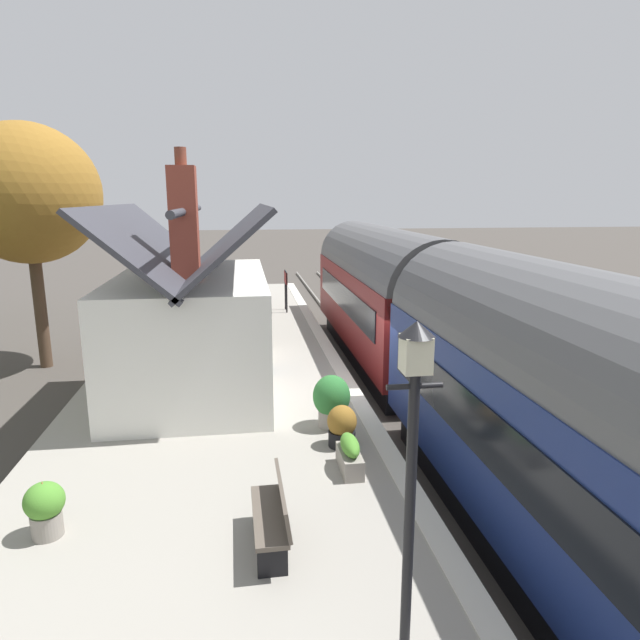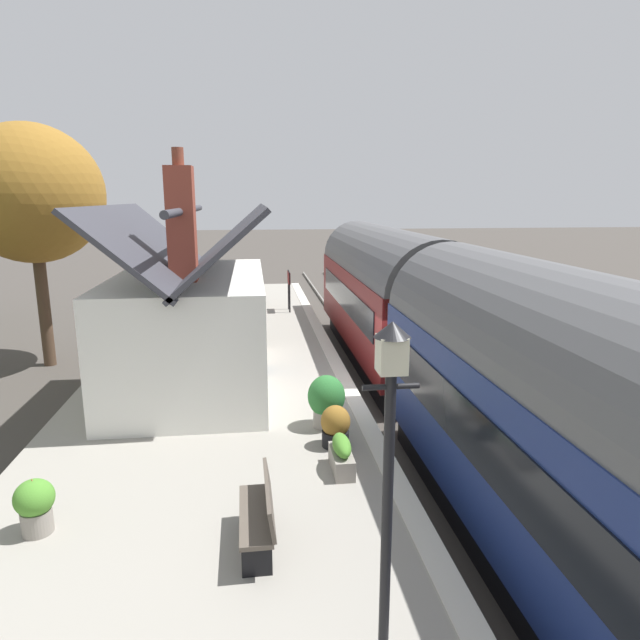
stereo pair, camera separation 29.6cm
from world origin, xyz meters
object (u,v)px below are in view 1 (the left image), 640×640
at_px(train, 567,415).
at_px(planter_by_door, 350,455).
at_px(bench_by_lamp, 274,513).
at_px(planter_bench_right, 332,400).
at_px(station_building, 194,324).
at_px(tree_mid_background, 27,195).
at_px(lamp_post_platform, 413,430).
at_px(planter_bench_left, 45,507).
at_px(planter_edge_near, 223,297).
at_px(bench_mid_platform, 244,293).
at_px(station_sign_board, 286,281).
at_px(planter_under_sign, 342,426).

height_order(train, planter_by_door, train).
xyz_separation_m(bench_by_lamp, planter_bench_right, (3.64, -1.34, 0.07)).
relative_size(planter_by_door, planter_bench_right, 0.82).
height_order(station_building, bench_by_lamp, station_building).
relative_size(planter_bench_right, tree_mid_background, 0.14).
bearing_deg(planter_bench_right, lamp_post_platform, 177.98).
relative_size(planter_bench_left, planter_edge_near, 1.00).
height_order(bench_mid_platform, planter_edge_near, bench_mid_platform).
distance_m(train, tree_mid_background, 15.68).
relative_size(planter_by_door, planter_bench_left, 1.07).
distance_m(station_building, bench_mid_platform, 10.09).
distance_m(lamp_post_platform, tree_mid_background, 15.60).
height_order(bench_mid_platform, planter_bench_right, planter_bench_right).
bearing_deg(station_building, planter_bench_right, -136.21).
bearing_deg(bench_mid_platform, bench_by_lamp, -179.12).
bearing_deg(planter_by_door, bench_by_lamp, 143.78).
distance_m(planter_bench_left, tree_mid_background, 12.12).
distance_m(train, planter_edge_near, 17.11).
distance_m(bench_mid_platform, bench_by_lamp, 16.52).
xyz_separation_m(lamp_post_platform, station_sign_board, (16.80, -0.24, -1.18)).
xyz_separation_m(bench_mid_platform, station_sign_board, (-1.63, -1.64, 0.71)).
bearing_deg(train, bench_mid_platform, 15.65).
relative_size(planter_edge_near, tree_mid_background, 0.11).
height_order(planter_under_sign, station_sign_board, station_sign_board).
relative_size(planter_under_sign, lamp_post_platform, 0.23).
distance_m(station_building, planter_by_door, 5.61).
height_order(planter_under_sign, planter_by_door, planter_under_sign).
xyz_separation_m(planter_bench_right, station_sign_board, (11.24, -0.04, 0.65)).
bearing_deg(bench_mid_platform, lamp_post_platform, -175.67).
height_order(planter_bench_left, lamp_post_platform, lamp_post_platform).
relative_size(bench_by_lamp, planter_by_door, 1.66).
xyz_separation_m(station_building, lamp_post_platform, (-8.47, -2.59, 0.90)).
xyz_separation_m(planter_bench_left, station_sign_board, (14.23, -4.33, 0.77)).
distance_m(bench_mid_platform, tree_mid_background, 8.95).
relative_size(train, lamp_post_platform, 9.13).
distance_m(planter_by_door, planter_bench_left, 4.45).
xyz_separation_m(bench_by_lamp, tree_mid_background, (11.51, 6.52, 3.97)).
bearing_deg(lamp_post_platform, planter_by_door, -3.08).
distance_m(train, station_building, 8.29).
bearing_deg(tree_mid_background, bench_by_lamp, -150.46).
distance_m(bench_by_lamp, planter_by_door, 2.28).
bearing_deg(planter_bench_left, planter_under_sign, -64.02).
bearing_deg(planter_under_sign, planter_bench_left, 115.98).
distance_m(planter_under_sign, station_sign_board, 12.14).
bearing_deg(bench_by_lamp, planter_by_door, -36.22).
relative_size(bench_by_lamp, planter_edge_near, 1.77).
distance_m(train, planter_by_door, 3.34).
bearing_deg(bench_by_lamp, bench_mid_platform, 0.88).
distance_m(train, bench_mid_platform, 16.64).
distance_m(bench_by_lamp, planter_edge_near, 16.78).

